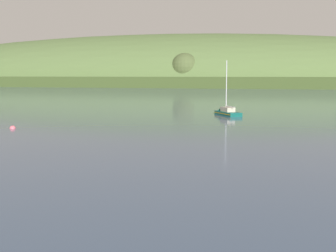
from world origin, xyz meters
The scene contains 3 objects.
far_shoreline_hill centered at (-56.02, 255.86, 0.24)m, with size 522.68×103.79×58.64m.
sailboat_near_mooring centered at (3.04, 73.73, 0.18)m, with size 5.17×6.44×9.44m.
mooring_buoy_off_fishing_boat centered at (-19.05, 49.60, 0.00)m, with size 0.71×0.71×0.79m.
Camera 1 is at (11.91, 3.46, 6.37)m, focal length 47.96 mm.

